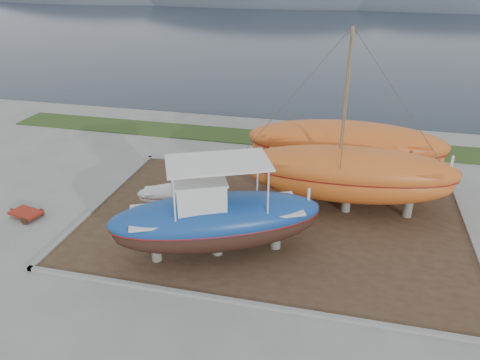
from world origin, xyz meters
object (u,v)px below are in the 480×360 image
(red_trailer, at_px, (26,214))
(white_dinghy, at_px, (175,196))
(orange_sailboat, at_px, (355,127))
(orange_bare_hull, at_px, (345,155))
(blue_caique, at_px, (216,210))

(red_trailer, bearing_deg, white_dinghy, 36.21)
(white_dinghy, bearing_deg, orange_sailboat, -14.32)
(white_dinghy, distance_m, orange_bare_hull, 9.59)
(blue_caique, distance_m, white_dinghy, 5.22)
(orange_sailboat, xyz_separation_m, orange_bare_hull, (-0.31, 3.17, -2.71))
(red_trailer, bearing_deg, blue_caique, 8.77)
(orange_bare_hull, relative_size, red_trailer, 4.76)
(orange_bare_hull, height_order, red_trailer, orange_bare_hull)
(orange_bare_hull, xyz_separation_m, red_trailer, (-15.06, -7.51, -1.68))
(white_dinghy, xyz_separation_m, orange_sailboat, (8.59, 1.51, 3.92))
(orange_bare_hull, distance_m, red_trailer, 16.92)
(blue_caique, xyz_separation_m, orange_sailboat, (5.25, 5.20, 2.32))
(orange_sailboat, bearing_deg, orange_bare_hull, 92.50)
(blue_caique, bearing_deg, orange_bare_hull, 35.26)
(blue_caique, relative_size, orange_bare_hull, 0.83)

